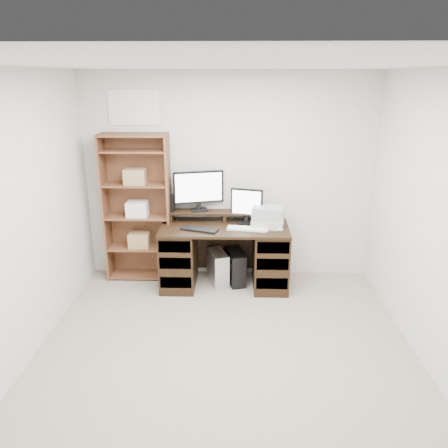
{
  "coord_description": "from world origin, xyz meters",
  "views": [
    {
      "loc": [
        0.07,
        -3.2,
        2.41
      ],
      "look_at": [
        -0.04,
        1.43,
        0.85
      ],
      "focal_mm": 35.0,
      "sensor_mm": 36.0,
      "label": 1
    }
  ],
  "objects_px": {
    "monitor_wide": "(199,189)",
    "tower_black": "(236,267)",
    "tower_silver": "(218,267)",
    "printer": "(268,223)",
    "desk": "(224,255)",
    "monitor_small": "(247,205)",
    "bookshelf": "(138,207)"
  },
  "relations": [
    {
      "from": "tower_silver",
      "to": "tower_black",
      "type": "bearing_deg",
      "value": -15.25
    },
    {
      "from": "monitor_wide",
      "to": "tower_black",
      "type": "relative_size",
      "value": 1.38
    },
    {
      "from": "tower_silver",
      "to": "printer",
      "type": "bearing_deg",
      "value": -22.74
    },
    {
      "from": "desk",
      "to": "tower_silver",
      "type": "distance_m",
      "value": 0.21
    },
    {
      "from": "desk",
      "to": "tower_black",
      "type": "height_order",
      "value": "desk"
    },
    {
      "from": "monitor_small",
      "to": "printer",
      "type": "bearing_deg",
      "value": -12.59
    },
    {
      "from": "monitor_wide",
      "to": "tower_black",
      "type": "bearing_deg",
      "value": -38.1
    },
    {
      "from": "bookshelf",
      "to": "desk",
      "type": "bearing_deg",
      "value": -11.36
    },
    {
      "from": "printer",
      "to": "tower_black",
      "type": "height_order",
      "value": "printer"
    },
    {
      "from": "printer",
      "to": "monitor_wide",
      "type": "bearing_deg",
      "value": 173.1
    },
    {
      "from": "desk",
      "to": "tower_black",
      "type": "bearing_deg",
      "value": 23.07
    },
    {
      "from": "monitor_small",
      "to": "printer",
      "type": "relative_size",
      "value": 1.16
    },
    {
      "from": "monitor_wide",
      "to": "tower_silver",
      "type": "distance_m",
      "value": 0.99
    },
    {
      "from": "monitor_small",
      "to": "tower_black",
      "type": "relative_size",
      "value": 0.97
    },
    {
      "from": "monitor_wide",
      "to": "monitor_small",
      "type": "bearing_deg",
      "value": -27.13
    },
    {
      "from": "desk",
      "to": "printer",
      "type": "bearing_deg",
      "value": 0.33
    },
    {
      "from": "monitor_wide",
      "to": "tower_black",
      "type": "height_order",
      "value": "monitor_wide"
    },
    {
      "from": "tower_silver",
      "to": "bookshelf",
      "type": "height_order",
      "value": "bookshelf"
    },
    {
      "from": "monitor_small",
      "to": "tower_black",
      "type": "distance_m",
      "value": 0.79
    },
    {
      "from": "printer",
      "to": "tower_silver",
      "type": "relative_size",
      "value": 0.9
    },
    {
      "from": "tower_silver",
      "to": "bookshelf",
      "type": "bearing_deg",
      "value": 151.76
    },
    {
      "from": "tower_black",
      "to": "monitor_small",
      "type": "bearing_deg",
      "value": 18.24
    },
    {
      "from": "desk",
      "to": "tower_silver",
      "type": "xyz_separation_m",
      "value": [
        -0.08,
        0.05,
        -0.19
      ]
    },
    {
      "from": "printer",
      "to": "bookshelf",
      "type": "relative_size",
      "value": 0.2
    },
    {
      "from": "tower_black",
      "to": "bookshelf",
      "type": "height_order",
      "value": "bookshelf"
    },
    {
      "from": "tower_black",
      "to": "bookshelf",
      "type": "xyz_separation_m",
      "value": [
        -1.2,
        0.15,
        0.72
      ]
    },
    {
      "from": "monitor_wide",
      "to": "monitor_small",
      "type": "relative_size",
      "value": 1.42
    },
    {
      "from": "tower_black",
      "to": "bookshelf",
      "type": "distance_m",
      "value": 1.4
    },
    {
      "from": "bookshelf",
      "to": "tower_silver",
      "type": "bearing_deg",
      "value": -9.7
    },
    {
      "from": "monitor_wide",
      "to": "tower_silver",
      "type": "bearing_deg",
      "value": -56.52
    },
    {
      "from": "desk",
      "to": "monitor_small",
      "type": "distance_m",
      "value": 0.66
    },
    {
      "from": "printer",
      "to": "tower_silver",
      "type": "height_order",
      "value": "printer"
    }
  ]
}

